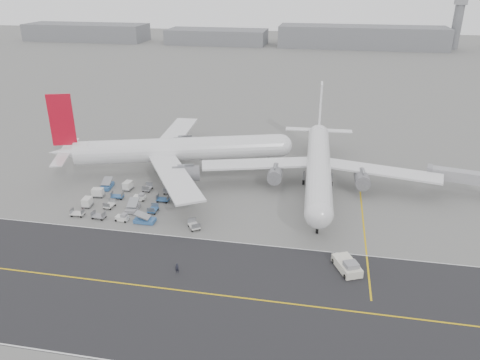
% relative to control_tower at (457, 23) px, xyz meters
% --- Properties ---
extents(ground, '(700.00, 700.00, 0.00)m').
position_rel_control_tower_xyz_m(ground, '(-100.00, -265.00, -16.25)').
color(ground, gray).
rests_on(ground, ground).
extents(taxiway, '(220.00, 59.00, 0.03)m').
position_rel_control_tower_xyz_m(taxiway, '(-94.98, -282.98, -16.24)').
color(taxiway, '#29292C').
rests_on(taxiway, ground).
extents(horizon_buildings, '(520.00, 28.00, 28.00)m').
position_rel_control_tower_xyz_m(horizon_buildings, '(-70.00, -5.00, -16.25)').
color(horizon_buildings, gray).
rests_on(horizon_buildings, ground).
extents(control_tower, '(7.00, 7.00, 31.25)m').
position_rel_control_tower_xyz_m(control_tower, '(0.00, 0.00, 0.00)').
color(control_tower, gray).
rests_on(control_tower, ground).
extents(airliner_a, '(57.99, 56.84, 20.65)m').
position_rel_control_tower_xyz_m(airliner_a, '(-115.46, -236.71, -10.31)').
color(airliner_a, white).
rests_on(airliner_a, ground).
extents(airliner_b, '(55.17, 55.85, 19.25)m').
position_rel_control_tower_xyz_m(airliner_b, '(-79.87, -238.65, -10.71)').
color(airliner_b, white).
rests_on(airliner_b, ground).
extents(pushback_tug, '(5.23, 8.03, 2.32)m').
position_rel_control_tower_xyz_m(pushback_tug, '(-73.55, -272.42, -15.30)').
color(pushback_tug, silver).
rests_on(pushback_tug, ground).
extents(jet_bridge, '(15.53, 5.75, 5.79)m').
position_rel_control_tower_xyz_m(jet_bridge, '(-47.98, -237.03, -12.21)').
color(jet_bridge, gray).
rests_on(jet_bridge, ground).
extents(gse_cluster, '(23.33, 22.51, 2.08)m').
position_rel_control_tower_xyz_m(gse_cluster, '(-120.54, -256.04, -16.25)').
color(gse_cluster, gray).
rests_on(gse_cluster, ground).
extents(stray_dolly, '(3.06, 3.37, 1.77)m').
position_rel_control_tower_xyz_m(stray_dolly, '(-102.82, -263.61, -16.25)').
color(stray_dolly, silver).
rests_on(stray_dolly, ground).
extents(ground_crew_a, '(0.67, 0.44, 1.84)m').
position_rel_control_tower_xyz_m(ground_crew_a, '(-101.47, -278.52, -15.34)').
color(ground_crew_a, black).
rests_on(ground_crew_a, ground).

